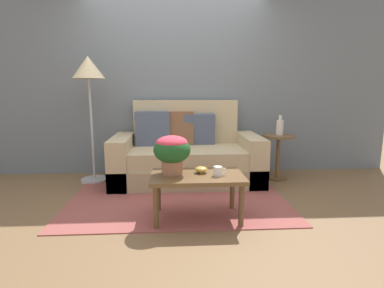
{
  "coord_description": "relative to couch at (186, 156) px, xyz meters",
  "views": [
    {
      "loc": [
        -0.04,
        -3.19,
        1.22
      ],
      "look_at": [
        0.17,
        0.09,
        0.62
      ],
      "focal_mm": 28.04,
      "sensor_mm": 36.0,
      "label": 1
    }
  ],
  "objects": [
    {
      "name": "coffee_mug",
      "position": [
        0.25,
        -1.29,
        0.14
      ],
      "size": [
        0.12,
        0.08,
        0.09
      ],
      "color": "white",
      "rests_on": "coffee_table"
    },
    {
      "name": "coffee_table",
      "position": [
        0.06,
        -1.24,
        0.04
      ],
      "size": [
        0.87,
        0.52,
        0.43
      ],
      "color": "brown",
      "rests_on": "ground"
    },
    {
      "name": "wall_back",
      "position": [
        -0.12,
        0.5,
        1.15
      ],
      "size": [
        6.4,
        0.12,
        2.96
      ],
      "primitive_type": "cube",
      "color": "slate",
      "rests_on": "ground"
    },
    {
      "name": "area_rug",
      "position": [
        -0.12,
        -0.65,
        -0.33
      ],
      "size": [
        2.39,
        1.75,
        0.01
      ],
      "primitive_type": "cube",
      "color": "#994C47",
      "rests_on": "ground"
    },
    {
      "name": "table_vase",
      "position": [
        1.27,
        -0.01,
        0.39
      ],
      "size": [
        0.09,
        0.09,
        0.27
      ],
      "color": "silver",
      "rests_on": "side_table"
    },
    {
      "name": "floor_lamp",
      "position": [
        -1.24,
        0.05,
        1.03
      ],
      "size": [
        0.41,
        0.41,
        1.64
      ],
      "color": "#B2B2B7",
      "rests_on": "ground"
    },
    {
      "name": "potted_plant",
      "position": [
        -0.18,
        -1.21,
        0.33
      ],
      "size": [
        0.35,
        0.35,
        0.37
      ],
      "color": "#A36B4C",
      "rests_on": "coffee_table"
    },
    {
      "name": "couch",
      "position": [
        0.0,
        0.0,
        0.0
      ],
      "size": [
        1.93,
        0.94,
        1.07
      ],
      "color": "tan",
      "rests_on": "ground"
    },
    {
      "name": "snack_bowl",
      "position": [
        0.1,
        -1.19,
        0.13
      ],
      "size": [
        0.12,
        0.12,
        0.06
      ],
      "color": "gold",
      "rests_on": "coffee_table"
    },
    {
      "name": "ground_plane",
      "position": [
        -0.12,
        -0.75,
        -0.33
      ],
      "size": [
        14.0,
        14.0,
        0.0
      ],
      "primitive_type": "plane",
      "color": "brown"
    },
    {
      "name": "side_table",
      "position": [
        1.26,
        -0.02,
        0.09
      ],
      "size": [
        0.42,
        0.42,
        0.62
      ],
      "color": "brown",
      "rests_on": "ground"
    }
  ]
}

